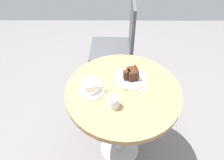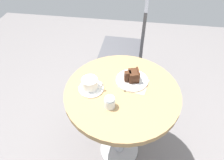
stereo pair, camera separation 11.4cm
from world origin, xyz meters
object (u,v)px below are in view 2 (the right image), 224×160
Objects in this scene: teaspoon at (83,89)px; sugar_pot at (110,102)px; cake_plate at (132,80)px; saucer at (91,88)px; cake_slice at (133,76)px; fork at (131,86)px; coffee_cup at (90,83)px; cafe_chair at (132,43)px; napkin at (136,84)px.

sugar_pot is at bearing -171.45° from teaspoon.
sugar_pot reaches higher than cake_plate.
saucer is 2.06× the size of sugar_pot.
cake_slice is at bearing 23.11° from saucer.
coffee_cup is at bearing -21.55° from fork.
saucer is at bearing -156.11° from cake_plate.
cafe_chair is 13.15× the size of sugar_pot.
coffee_cup reaches higher than sugar_pot.
cake_plate is 0.23m from sugar_pot.
sugar_pot is (-0.10, -0.15, 0.02)m from fork.
teaspoon is (-0.04, -0.02, 0.01)m from saucer.
fork is at bearing -124.41° from napkin.
fork is 0.72m from cafe_chair.
cake_slice is 0.10× the size of cafe_chair.
cake_slice is 0.23m from sugar_pot.
coffee_cup is at bearing -157.11° from cake_plate.
cake_plate is 0.03m from napkin.
sugar_pot reaches higher than fork.
teaspoon is 0.09× the size of cafe_chair.
cake_plate is 2.74× the size of sugar_pot.
saucer is 0.78m from cafe_chair.
cake_plate reaches higher than napkin.
fork reaches higher than teaspoon.
cake_slice is 0.07m from fork.
cafe_chair is 0.87m from sugar_pot.
cafe_chair is at bearing 75.78° from saucer.
fork is (0.27, 0.06, 0.00)m from teaspoon.
saucer is 1.17× the size of coffee_cup.
teaspoon reaches higher than cake_plate.
coffee_cup is 0.25m from cake_slice.
saucer is at bearing 138.86° from sugar_pot.
fork is at bearing -91.06° from cake_plate.
fork is at bearing 4.44° from cafe_chair.
sugar_pot is (-0.10, -0.21, -0.01)m from cake_slice.
saucer is 1.55× the size of cake_slice.
napkin is 0.18× the size of cafe_chair.
fork is (-0.00, -0.06, -0.03)m from cake_slice.
napkin is at bearing 16.64° from coffee_cup.
saucer is 0.16× the size of cafe_chair.
napkin is at bearing -37.28° from cake_plate.
cake_plate is (0.27, 0.12, -0.01)m from teaspoon.
teaspoon is at bearing -15.28° from cafe_chair.
cafe_chair is (-0.04, 0.65, -0.20)m from cake_slice.
cafe_chair reaches higher than coffee_cup.
cake_plate is (0.23, 0.10, 0.00)m from saucer.
cake_slice is 0.77× the size of fork.
teaspoon is 0.29m from cake_plate.
teaspoon is at bearing -156.63° from cake_slice.
coffee_cup is 0.23m from fork.
cafe_chair is (-0.06, 0.66, -0.15)m from napkin.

